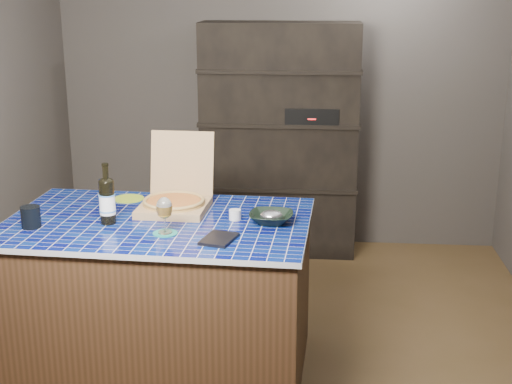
# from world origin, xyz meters

# --- Properties ---
(room) EXTENTS (3.50, 3.50, 3.50)m
(room) POSITION_xyz_m (0.00, 0.00, 1.25)
(room) COLOR brown
(room) RESTS_ON ground
(shelving_unit) EXTENTS (1.20, 0.41, 1.80)m
(shelving_unit) POSITION_xyz_m (0.00, 1.53, 0.90)
(shelving_unit) COLOR black
(shelving_unit) RESTS_ON floor
(kitchen_island) EXTENTS (1.64, 1.09, 0.87)m
(kitchen_island) POSITION_xyz_m (-0.54, -0.39, 0.44)
(kitchen_island) COLOR #3F2719
(kitchen_island) RESTS_ON floor
(pizza_box) EXTENTS (0.38, 0.46, 0.40)m
(pizza_box) POSITION_xyz_m (-0.48, -0.21, 0.93)
(pizza_box) COLOR #A48B54
(pizza_box) RESTS_ON kitchen_island
(mead_bottle) EXTENTS (0.09, 0.09, 0.32)m
(mead_bottle) POSITION_xyz_m (-0.78, -0.47, 1.00)
(mead_bottle) COLOR black
(mead_bottle) RESTS_ON kitchen_island
(teal_trivet) EXTENTS (0.12, 0.12, 0.01)m
(teal_trivet) POSITION_xyz_m (-0.45, -0.60, 0.88)
(teal_trivet) COLOR #177A70
(teal_trivet) RESTS_ON kitchen_island
(wine_glass) EXTENTS (0.08, 0.08, 0.18)m
(wine_glass) POSITION_xyz_m (-0.45, -0.60, 1.00)
(wine_glass) COLOR white
(wine_glass) RESTS_ON teal_trivet
(tumbler) EXTENTS (0.10, 0.10, 0.11)m
(tumbler) POSITION_xyz_m (-1.15, -0.56, 0.93)
(tumbler) COLOR black
(tumbler) RESTS_ON kitchen_island
(dvd_case) EXTENTS (0.19, 0.23, 0.02)m
(dvd_case) POSITION_xyz_m (-0.17, -0.67, 0.88)
(dvd_case) COLOR black
(dvd_case) RESTS_ON kitchen_island
(bowl) EXTENTS (0.24, 0.24, 0.06)m
(bowl) POSITION_xyz_m (0.06, -0.39, 0.90)
(bowl) COLOR black
(bowl) RESTS_ON kitchen_island
(foil_contents) EXTENTS (0.12, 0.10, 0.06)m
(foil_contents) POSITION_xyz_m (0.06, -0.39, 0.91)
(foil_contents) COLOR #B8B6C2
(foil_contents) RESTS_ON bowl
(white_jar) EXTENTS (0.06, 0.06, 0.05)m
(white_jar) POSITION_xyz_m (-0.13, -0.35, 0.90)
(white_jar) COLOR silver
(white_jar) RESTS_ON kitchen_island
(navy_cup) EXTENTS (0.07, 0.07, 0.11)m
(navy_cup) POSITION_xyz_m (-0.93, -0.02, 0.93)
(navy_cup) COLOR #0E1533
(navy_cup) RESTS_ON kitchen_island
(green_trivet) EXTENTS (0.18, 0.18, 0.01)m
(green_trivet) POSITION_xyz_m (-0.79, -0.03, 0.88)
(green_trivet) COLOR #99B627
(green_trivet) RESTS_ON kitchen_island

